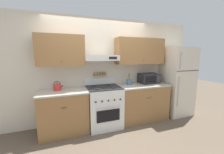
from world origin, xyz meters
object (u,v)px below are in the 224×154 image
Objects in this scene: refrigerator at (177,81)px; microwave at (149,78)px; utensil_crock at (129,82)px; tea_kettle at (57,87)px; stove_range at (104,106)px.

refrigerator reaches higher than microwave.
microwave is at bearing 1.70° from utensil_crock.
microwave is at bearing 0.44° from tea_kettle.
stove_range is 2.15× the size of microwave.
refrigerator is 8.84× the size of tea_kettle.
microwave is (-0.82, 0.15, 0.11)m from refrigerator.
stove_range is at bearing -173.31° from microwave.
utensil_crock is at bearing 10.81° from stove_range.
refrigerator is at bearing -2.48° from tea_kettle.
refrigerator is at bearing -10.53° from microwave.
tea_kettle is at bearing -180.00° from utensil_crock.
stove_range is 2.19m from refrigerator.
microwave is at bearing 6.69° from stove_range.
utensil_crock is (1.71, 0.00, -0.00)m from tea_kettle.
refrigerator is 3.68× the size of microwave.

